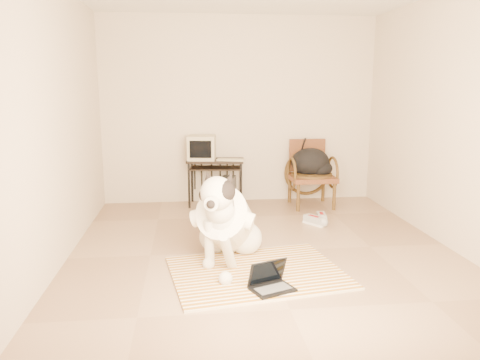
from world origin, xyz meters
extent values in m
plane|color=#93745A|center=(0.00, 0.00, 0.00)|extent=(4.50, 4.50, 0.00)
plane|color=beige|center=(0.00, 2.25, 1.35)|extent=(4.50, 0.00, 4.50)
plane|color=beige|center=(0.00, -2.25, 1.35)|extent=(4.50, 0.00, 4.50)
plane|color=beige|center=(-2.00, 0.00, 1.35)|extent=(0.00, 4.50, 4.50)
plane|color=beige|center=(2.00, 0.00, 1.35)|extent=(0.00, 4.50, 4.50)
cube|color=#AE5F0B|center=(-0.07, -1.05, 0.01)|extent=(1.57, 0.49, 0.02)
cube|color=#396D2D|center=(-0.11, -0.82, 0.01)|extent=(1.57, 0.49, 0.02)
cube|color=#653D7E|center=(-0.15, -0.58, 0.01)|extent=(1.57, 0.49, 0.02)
cube|color=#EDA650|center=(-0.19, -0.35, 0.01)|extent=(1.57, 0.49, 0.02)
cube|color=beige|center=(-0.23, -0.12, 0.01)|extent=(1.57, 0.49, 0.02)
sphere|color=silver|center=(-0.50, 0.04, 0.17)|extent=(0.34, 0.34, 0.34)
sphere|color=silver|center=(-0.19, -0.06, 0.17)|extent=(0.34, 0.34, 0.34)
ellipsoid|color=silver|center=(-0.35, -0.02, 0.19)|extent=(0.41, 0.38, 0.34)
ellipsoid|color=silver|center=(-0.41, -0.21, 0.42)|extent=(0.63, 0.86, 0.73)
cylinder|color=white|center=(-0.41, -0.20, 0.42)|extent=(0.67, 0.77, 0.67)
sphere|color=silver|center=(-0.48, -0.42, 0.58)|extent=(0.28, 0.28, 0.28)
sphere|color=silver|center=(-0.51, -0.52, 0.76)|extent=(0.31, 0.31, 0.31)
ellipsoid|color=black|center=(-0.47, -0.54, 0.78)|extent=(0.24, 0.27, 0.23)
cylinder|color=silver|center=(-0.55, -0.65, 0.71)|extent=(0.17, 0.19, 0.13)
sphere|color=black|center=(-0.58, -0.73, 0.71)|extent=(0.08, 0.08, 0.08)
cone|color=black|center=(-0.59, -0.43, 0.88)|extent=(0.16, 0.19, 0.19)
cone|color=black|center=(-0.39, -0.49, 0.88)|extent=(0.17, 0.17, 0.19)
torus|color=silver|center=(-0.48, -0.44, 0.64)|extent=(0.30, 0.22, 0.25)
cylinder|color=silver|center=(-0.58, -0.40, 0.25)|extent=(0.13, 0.16, 0.46)
cylinder|color=silver|center=(-0.42, -0.59, 0.22)|extent=(0.22, 0.42, 0.47)
sphere|color=silver|center=(-0.59, -0.42, 0.05)|extent=(0.12, 0.12, 0.12)
sphere|color=silver|center=(-0.46, -0.81, 0.06)|extent=(0.12, 0.12, 0.12)
cone|color=black|center=(-0.28, 0.27, 0.05)|extent=(0.09, 0.46, 0.12)
cube|color=black|center=(-0.08, -1.00, 0.03)|extent=(0.42, 0.36, 0.02)
cube|color=#4D4D4F|center=(-0.08, -1.00, 0.04)|extent=(0.33, 0.24, 0.00)
cube|color=black|center=(-0.11, -0.92, 0.15)|extent=(0.35, 0.21, 0.23)
cube|color=black|center=(-0.11, -0.92, 0.15)|extent=(0.31, 0.18, 0.20)
cube|color=black|center=(-0.38, 2.00, 0.65)|extent=(0.85, 0.54, 0.03)
cube|color=black|center=(-0.38, 1.95, 0.55)|extent=(0.75, 0.44, 0.02)
cylinder|color=black|center=(-0.76, 1.86, 0.32)|extent=(0.03, 0.03, 0.64)
cylinder|color=black|center=(-0.72, 2.23, 0.32)|extent=(0.03, 0.03, 0.64)
cylinder|color=black|center=(-0.04, 1.77, 0.32)|extent=(0.03, 0.03, 0.64)
cylinder|color=black|center=(0.01, 2.14, 0.32)|extent=(0.03, 0.03, 0.64)
cube|color=#B3A88C|center=(-0.57, 2.03, 0.84)|extent=(0.43, 0.41, 0.34)
cube|color=black|center=(-0.59, 1.85, 0.84)|extent=(0.30, 0.05, 0.24)
cube|color=#B3A88C|center=(-0.17, 1.88, 0.68)|extent=(0.40, 0.23, 0.02)
cube|color=#4D4D4F|center=(-0.21, 1.96, 0.20)|extent=(0.29, 0.46, 0.41)
cube|color=#A9A9AE|center=(-0.27, 1.75, 0.20)|extent=(0.17, 0.06, 0.39)
cube|color=brown|center=(0.98, 1.77, 0.42)|extent=(0.63, 0.61, 0.06)
cylinder|color=#35220E|center=(0.98, 1.77, 0.46)|extent=(0.58, 0.58, 0.04)
cube|color=brown|center=(0.98, 2.05, 0.71)|extent=(0.53, 0.05, 0.47)
cylinder|color=#35220E|center=(0.73, 1.51, 0.19)|extent=(0.05, 0.05, 0.38)
cylinder|color=#35220E|center=(0.72, 2.02, 0.19)|extent=(0.05, 0.05, 0.38)
cylinder|color=#35220E|center=(1.24, 1.52, 0.19)|extent=(0.05, 0.05, 0.38)
cylinder|color=#35220E|center=(1.23, 2.03, 0.19)|extent=(0.05, 0.05, 0.38)
ellipsoid|color=black|center=(0.97, 1.83, 0.64)|extent=(0.55, 0.45, 0.41)
ellipsoid|color=black|center=(1.10, 1.76, 0.55)|extent=(0.34, 0.28, 0.23)
cube|color=white|center=(0.80, 0.88, 0.01)|extent=(0.27, 0.32, 0.03)
cube|color=gray|center=(0.80, 0.88, 0.06)|extent=(0.26, 0.31, 0.10)
cube|color=maroon|center=(0.80, 0.88, 0.10)|extent=(0.13, 0.15, 0.02)
cube|color=white|center=(0.93, 1.04, 0.01)|extent=(0.14, 0.28, 0.02)
cube|color=gray|center=(0.93, 1.04, 0.05)|extent=(0.14, 0.27, 0.08)
cube|color=maroon|center=(0.93, 1.04, 0.08)|extent=(0.06, 0.14, 0.02)
camera|label=1|loc=(-0.76, -4.62, 1.72)|focal=35.00mm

